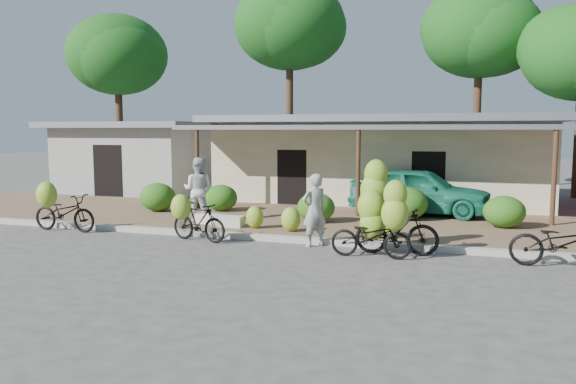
% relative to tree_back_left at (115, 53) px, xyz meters
% --- Properties ---
extents(ground, '(100.00, 100.00, 0.00)m').
position_rel_tree_back_left_xyz_m(ground, '(13.69, -13.11, -6.60)').
color(ground, '#474442').
rests_on(ground, ground).
extents(sidewalk, '(60.00, 6.00, 0.12)m').
position_rel_tree_back_left_xyz_m(sidewalk, '(13.69, -8.11, -6.54)').
color(sidewalk, brown).
rests_on(sidewalk, ground).
extents(curb, '(60.00, 0.25, 0.15)m').
position_rel_tree_back_left_xyz_m(curb, '(13.69, -11.11, -6.53)').
color(curb, '#A8A399').
rests_on(curb, ground).
extents(shop_main, '(13.00, 8.50, 3.35)m').
position_rel_tree_back_left_xyz_m(shop_main, '(13.69, -2.18, -4.88)').
color(shop_main, beige).
rests_on(shop_main, ground).
extents(shop_grey, '(7.00, 6.00, 3.15)m').
position_rel_tree_back_left_xyz_m(shop_grey, '(2.69, -2.12, -4.98)').
color(shop_grey, '#9A9995').
rests_on(shop_grey, ground).
extents(tree_back_left, '(5.06, 4.93, 8.48)m').
position_rel_tree_back_left_xyz_m(tree_back_left, '(0.00, 0.00, 0.00)').
color(tree_back_left, '#513220').
rests_on(tree_back_left, ground).
extents(tree_far_center, '(5.65, 5.56, 10.23)m').
position_rel_tree_back_left_xyz_m(tree_far_center, '(8.00, 3.00, 1.50)').
color(tree_far_center, '#513220').
rests_on(tree_far_center, ground).
extents(tree_center_right, '(5.33, 5.22, 9.36)m').
position_rel_tree_back_left_xyz_m(tree_center_right, '(17.00, 3.50, 0.76)').
color(tree_center_right, '#513220').
rests_on(tree_center_right, ground).
extents(hedge_0, '(1.21, 1.09, 0.95)m').
position_rel_tree_back_left_xyz_m(hedge_0, '(7.16, -8.11, -6.01)').
color(hedge_0, '#235914').
rests_on(hedge_0, sidewalk).
extents(hedge_1, '(1.12, 1.01, 0.88)m').
position_rel_tree_back_left_xyz_m(hedge_1, '(9.13, -7.38, -6.04)').
color(hedge_1, '#235914').
rests_on(hedge_1, sidewalk).
extents(hedge_2, '(1.11, 1.00, 0.87)m').
position_rel_tree_back_left_xyz_m(hedge_2, '(12.77, -8.61, -6.05)').
color(hedge_2, '#235914').
rests_on(hedge_2, sidewalk).
extents(hedge_3, '(1.28, 1.15, 1.00)m').
position_rel_tree_back_left_xyz_m(hedge_3, '(15.23, -7.34, -5.98)').
color(hedge_3, '#235914').
rests_on(hedge_3, sidewalk).
extents(hedge_4, '(1.14, 1.02, 0.89)m').
position_rel_tree_back_left_xyz_m(hedge_4, '(17.97, -7.89, -6.04)').
color(hedge_4, '#235914').
rests_on(hedge_4, sidewalk).
extents(bike_far_left, '(1.99, 1.25, 1.45)m').
position_rel_tree_back_left_xyz_m(bike_far_left, '(6.34, -11.70, -6.01)').
color(bike_far_left, black).
rests_on(bike_far_left, ground).
extents(bike_left, '(1.74, 1.26, 1.27)m').
position_rel_tree_back_left_xyz_m(bike_left, '(10.52, -11.81, -6.03)').
color(bike_left, black).
rests_on(bike_left, ground).
extents(bike_center, '(1.79, 1.14, 2.15)m').
position_rel_tree_back_left_xyz_m(bike_center, '(15.00, -11.93, -5.76)').
color(bike_center, black).
rests_on(bike_center, ground).
extents(bike_right, '(1.89, 1.20, 1.76)m').
position_rel_tree_back_left_xyz_m(bike_right, '(15.53, -11.87, -5.89)').
color(bike_right, black).
rests_on(bike_right, ground).
extents(bike_far_right, '(2.07, 0.92, 1.06)m').
position_rel_tree_back_left_xyz_m(bike_far_right, '(18.87, -11.96, -6.07)').
color(bike_far_right, black).
rests_on(bike_far_right, ground).
extents(loose_banana_a, '(0.49, 0.42, 0.62)m').
position_rel_tree_back_left_xyz_m(loose_banana_a, '(11.44, -10.14, -6.17)').
color(loose_banana_a, '#98B52D').
rests_on(loose_banana_a, sidewalk).
extents(loose_banana_b, '(0.52, 0.45, 0.66)m').
position_rel_tree_back_left_xyz_m(loose_banana_b, '(12.54, -10.30, -6.15)').
color(loose_banana_b, '#98B52D').
rests_on(loose_banana_b, sidewalk).
extents(loose_banana_c, '(0.52, 0.44, 0.65)m').
position_rel_tree_back_left_xyz_m(loose_banana_c, '(15.16, -10.33, -6.16)').
color(loose_banana_c, '#98B52D').
rests_on(loose_banana_c, sidewalk).
extents(sack_near, '(0.87, 0.43, 0.30)m').
position_rel_tree_back_left_xyz_m(sack_near, '(10.64, -10.13, -6.33)').
color(sack_near, beige).
rests_on(sack_near, sidewalk).
extents(sack_far, '(0.82, 0.57, 0.28)m').
position_rel_tree_back_left_xyz_m(sack_far, '(9.89, -9.83, -6.34)').
color(sack_far, beige).
rests_on(sack_far, sidewalk).
extents(vendor, '(0.76, 0.76, 1.77)m').
position_rel_tree_back_left_xyz_m(vendor, '(13.51, -11.41, -5.71)').
color(vendor, gray).
rests_on(vendor, ground).
extents(bystander, '(0.98, 0.80, 1.89)m').
position_rel_tree_back_left_xyz_m(bystander, '(9.43, -9.57, -5.54)').
color(bystander, beige).
rests_on(bystander, sidewalk).
extents(teal_van, '(4.57, 2.14, 1.51)m').
position_rel_tree_back_left_xyz_m(teal_van, '(15.51, -6.11, -5.73)').
color(teal_van, '#197356').
rests_on(teal_van, sidewalk).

